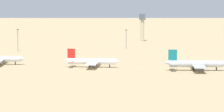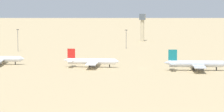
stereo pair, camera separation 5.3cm
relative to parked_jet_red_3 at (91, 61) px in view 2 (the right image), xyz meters
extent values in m
plane|color=tan|center=(30.13, 2.30, -3.59)|extent=(4000.00, 4000.00, 0.00)
cone|color=silver|center=(-43.63, 5.48, 0.03)|extent=(3.11, 3.67, 3.28)
cylinder|color=slate|center=(-57.83, 9.61, -1.70)|extent=(3.39, 2.40, 1.90)
cylinder|color=black|center=(-48.09, 4.72, -2.64)|extent=(0.60, 0.60, 1.90)
cylinder|color=white|center=(0.33, 0.02, 0.03)|extent=(27.82, 5.52, 3.45)
cone|color=white|center=(15.32, 1.15, 0.03)|extent=(2.83, 3.47, 3.28)
cone|color=white|center=(-14.66, -1.10, 0.55)|extent=(3.67, 3.19, 2.94)
cube|color=red|center=(-11.73, -0.88, 4.57)|extent=(4.51, 0.77, 5.61)
cube|color=white|center=(-11.99, 2.56, 0.38)|extent=(3.20, 6.06, 0.31)
cube|color=white|center=(-11.47, -4.33, 0.38)|extent=(3.20, 6.06, 0.31)
cube|color=white|center=(1.19, 0.09, -0.49)|extent=(7.93, 28.00, 0.48)
cylinder|color=slate|center=(1.57, 6.61, -1.69)|extent=(3.24, 2.13, 1.90)
cylinder|color=slate|center=(2.54, -6.30, -1.69)|extent=(3.24, 2.13, 1.90)
cylinder|color=black|center=(10.80, 0.81, -2.64)|extent=(0.60, 0.60, 1.90)
cylinder|color=black|center=(-1.12, 1.99, -2.64)|extent=(0.60, 0.60, 1.90)
cylinder|color=black|center=(-0.80, -2.14, -2.64)|extent=(0.60, 0.60, 1.90)
cylinder|color=silver|center=(61.06, -4.36, 0.35)|extent=(30.28, 7.85, 3.76)
cone|color=silver|center=(44.88, -6.60, 0.91)|extent=(4.16, 3.68, 3.19)
cube|color=#14727A|center=(48.04, -6.16, 5.28)|extent=(4.90, 1.14, 6.10)
cube|color=silver|center=(47.53, -2.44, 0.72)|extent=(3.85, 6.74, 0.34)
cube|color=silver|center=(48.56, -9.88, 0.72)|extent=(3.85, 6.74, 0.34)
cube|color=silver|center=(61.99, -4.23, -0.21)|extent=(10.45, 30.64, 0.53)
cylinder|color=slate|center=(61.96, 2.88, -1.53)|extent=(3.63, 2.51, 2.07)
cylinder|color=slate|center=(63.89, -11.08, -1.53)|extent=(3.63, 2.51, 2.07)
cylinder|color=black|center=(72.38, -2.79, -2.56)|extent=(0.66, 0.66, 2.07)
cylinder|color=black|center=(59.36, -2.32, -2.56)|extent=(0.66, 0.66, 2.07)
cylinder|color=black|center=(59.98, -6.78, -2.56)|extent=(0.66, 0.66, 2.07)
cylinder|color=#C6B793|center=(7.10, 188.15, 5.96)|extent=(3.20, 3.20, 19.12)
cube|color=#4C5660|center=(7.10, 188.15, 18.22)|extent=(5.20, 5.20, 5.39)
cylinder|color=#59595E|center=(3.01, 118.23, 3.50)|extent=(0.36, 0.36, 14.19)
cube|color=#333333|center=(3.01, 118.23, 10.84)|extent=(1.80, 0.50, 0.50)
cylinder|color=#59595E|center=(-73.12, 83.85, 4.34)|extent=(0.36, 0.36, 15.86)
cube|color=#333333|center=(-73.12, 83.85, 12.52)|extent=(1.80, 0.50, 0.50)
camera|label=1|loc=(72.00, -343.61, 41.05)|focal=96.85mm
camera|label=2|loc=(72.06, -343.60, 41.05)|focal=96.85mm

